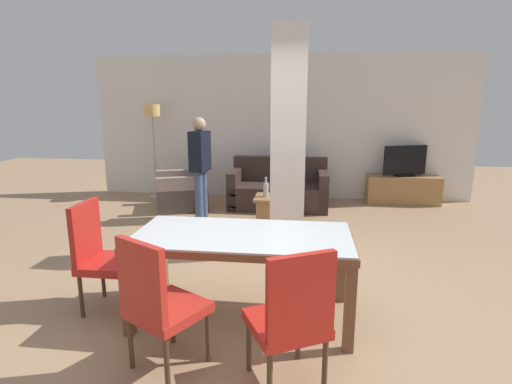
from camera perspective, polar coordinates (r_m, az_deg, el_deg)
The scene contains 15 objects.
ground_plane at distance 3.68m, azimuth -1.87°, elevation -17.27°, with size 18.00×18.00×0.00m, color #A17E5D.
back_wall at distance 7.75m, azimuth 3.42°, elevation 9.17°, with size 7.20×0.09×2.70m.
divider_pillar at distance 4.84m, azimuth 4.68°, elevation 6.94°, with size 0.41×0.36×2.70m.
dining_table at distance 3.41m, azimuth -1.94°, elevation -8.34°, with size 1.83×0.88×0.76m.
dining_chair_head_left at distance 3.84m, azimuth -21.33°, elevation -8.04°, with size 0.46×0.46×0.99m.
dining_chair_near_right at distance 2.63m, azimuth 5.11°, elevation -17.17°, with size 0.62×0.62×0.99m.
dining_chair_near_left at distance 2.86m, azimuth -13.83°, elevation -14.86°, with size 0.63×0.63×0.99m.
sofa at distance 7.10m, azimuth 3.26°, elevation 0.21°, with size 1.70×0.90×0.86m.
armchair at distance 7.14m, azimuth -10.26°, elevation -0.01°, with size 1.10×1.11×0.80m.
coffee_table at distance 6.05m, azimuth 3.03°, elevation -2.66°, with size 0.67×0.53×0.45m.
bottle at distance 5.96m, azimuth 1.42°, elevation 0.40°, with size 0.08×0.08×0.29m.
tv_stand at distance 7.81m, azimuth 20.21°, elevation 0.31°, with size 1.29×0.40×0.51m.
tv_screen at distance 7.73m, azimuth 20.52°, elevation 4.13°, with size 0.80×0.35×0.56m.
floor_lamp at distance 7.91m, azimuth -14.58°, elevation 9.93°, with size 0.30×0.30×1.79m.
standing_person at distance 6.29m, azimuth -7.99°, elevation 4.30°, with size 0.28×0.41×1.61m.
Camera 1 is at (0.51, -3.14, 1.84)m, focal length 28.00 mm.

